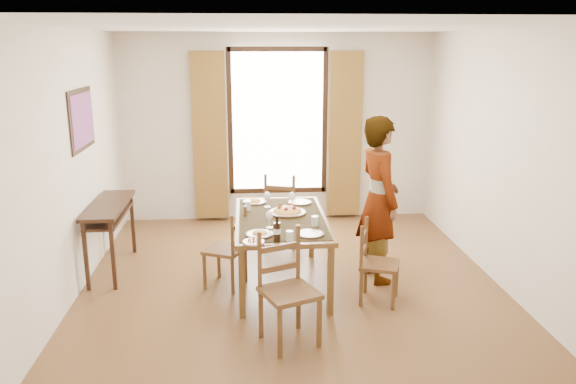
{
  "coord_description": "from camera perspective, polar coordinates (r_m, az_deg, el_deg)",
  "views": [
    {
      "loc": [
        -0.48,
        -5.62,
        2.55
      ],
      "look_at": [
        -0.03,
        0.19,
        1.0
      ],
      "focal_mm": 35.0,
      "sensor_mm": 36.0,
      "label": 1
    }
  ],
  "objects": [
    {
      "name": "caprese_plate",
      "position": [
        5.23,
        -3.52,
        -4.96
      ],
      "size": [
        0.2,
        0.2,
        0.04
      ],
      "primitive_type": null,
      "color": "silver",
      "rests_on": "dining_table"
    },
    {
      "name": "chair_north",
      "position": [
        7.28,
        -0.57,
        -1.89
      ],
      "size": [
        0.53,
        0.53,
        0.96
      ],
      "rotation": [
        0.0,
        0.0,
        2.85
      ],
      "color": "brown",
      "rests_on": "ground"
    },
    {
      "name": "chair_east",
      "position": [
        5.76,
        8.99,
        -7.32
      ],
      "size": [
        0.48,
        0.48,
        0.84
      ],
      "rotation": [
        0.0,
        0.0,
        1.22
      ],
      "color": "brown",
      "rests_on": "ground"
    },
    {
      "name": "wine_glass_c",
      "position": [
        6.31,
        -2.13,
        -0.76
      ],
      "size": [
        0.08,
        0.08,
        0.18
      ],
      "primitive_type": null,
      "color": "white",
      "rests_on": "dining_table"
    },
    {
      "name": "plate_nw",
      "position": [
        6.51,
        -3.44,
        -0.87
      ],
      "size": [
        0.27,
        0.27,
        0.05
      ],
      "primitive_type": null,
      "color": "silver",
      "rests_on": "dining_table"
    },
    {
      "name": "ground",
      "position": [
        6.19,
        0.39,
        -9.44
      ],
      "size": [
        5.0,
        5.0,
        0.0
      ],
      "primitive_type": "plane",
      "color": "#462B16",
      "rests_on": "ground"
    },
    {
      "name": "console_table",
      "position": [
        6.67,
        -17.71,
        -2.07
      ],
      "size": [
        0.38,
        1.2,
        0.8
      ],
      "color": "#321810",
      "rests_on": "ground"
    },
    {
      "name": "chair_south",
      "position": [
        4.93,
        -0.04,
        -10.12
      ],
      "size": [
        0.58,
        0.58,
        0.99
      ],
      "rotation": [
        0.0,
        0.0,
        0.4
      ],
      "color": "brown",
      "rests_on": "ground"
    },
    {
      "name": "plate_se",
      "position": [
        5.43,
        2.25,
        -4.11
      ],
      "size": [
        0.27,
        0.27,
        0.05
      ],
      "primitive_type": null,
      "color": "silver",
      "rests_on": "dining_table"
    },
    {
      "name": "pasta_platter",
      "position": [
        6.08,
        -0.07,
        -1.76
      ],
      "size": [
        0.4,
        0.4,
        0.1
      ],
      "primitive_type": null,
      "color": "#C96B19",
      "rests_on": "dining_table"
    },
    {
      "name": "wine_glass_b",
      "position": [
        6.29,
        0.4,
        -0.81
      ],
      "size": [
        0.08,
        0.08,
        0.18
      ],
      "primitive_type": null,
      "color": "white",
      "rests_on": "dining_table"
    },
    {
      "name": "tumbler_b",
      "position": [
        6.24,
        -4.12,
        -1.38
      ],
      "size": [
        0.07,
        0.07,
        0.1
      ],
      "primitive_type": "cylinder",
      "color": "silver",
      "rests_on": "dining_table"
    },
    {
      "name": "plate_sw",
      "position": [
        5.42,
        -2.89,
        -4.14
      ],
      "size": [
        0.27,
        0.27,
        0.05
      ],
      "primitive_type": null,
      "color": "silver",
      "rests_on": "dining_table"
    },
    {
      "name": "plate_ne",
      "position": [
        6.49,
        1.21,
        -0.91
      ],
      "size": [
        0.27,
        0.27,
        0.05
      ],
      "primitive_type": null,
      "color": "silver",
      "rests_on": "dining_table"
    },
    {
      "name": "dining_table",
      "position": [
        5.99,
        -0.71,
        -3.2
      ],
      "size": [
        0.96,
        1.65,
        0.76
      ],
      "color": "brown",
      "rests_on": "ground"
    },
    {
      "name": "tumbler_a",
      "position": [
        5.69,
        2.74,
        -2.96
      ],
      "size": [
        0.07,
        0.07,
        0.1
      ],
      "primitive_type": "cylinder",
      "color": "silver",
      "rests_on": "dining_table"
    },
    {
      "name": "man",
      "position": [
        6.15,
        9.2,
        -0.78
      ],
      "size": [
        0.82,
        0.67,
        1.82
      ],
      "primitive_type": "imported",
      "rotation": [
        0.0,
        0.0,
        1.76
      ],
      "color": "gray",
      "rests_on": "ground"
    },
    {
      "name": "tumbler_c",
      "position": [
        5.25,
        0.17,
        -4.5
      ],
      "size": [
        0.07,
        0.07,
        0.1
      ],
      "primitive_type": "cylinder",
      "color": "silver",
      "rests_on": "dining_table"
    },
    {
      "name": "wine_bottle",
      "position": [
        5.23,
        -1.12,
        -3.73
      ],
      "size": [
        0.07,
        0.07,
        0.25
      ],
      "primitive_type": null,
      "color": "black",
      "rests_on": "dining_table"
    },
    {
      "name": "wine_glass_a",
      "position": [
        5.6,
        -1.89,
        -2.8
      ],
      "size": [
        0.08,
        0.08,
        0.18
      ],
      "primitive_type": null,
      "color": "white",
      "rests_on": "dining_table"
    },
    {
      "name": "room_shell",
      "position": [
        5.85,
        0.27,
        4.98
      ],
      "size": [
        4.6,
        5.1,
        2.74
      ],
      "color": "silver",
      "rests_on": "ground"
    },
    {
      "name": "chair_west",
      "position": [
        6.06,
        -6.16,
        -5.94
      ],
      "size": [
        0.51,
        0.51,
        0.87
      ],
      "rotation": [
        0.0,
        0.0,
        -2.0
      ],
      "color": "brown",
      "rests_on": "ground"
    }
  ]
}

